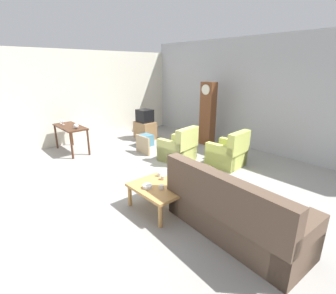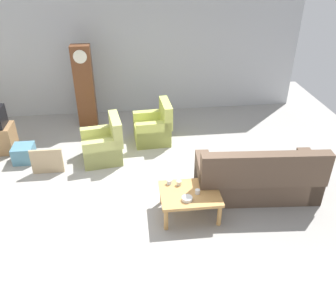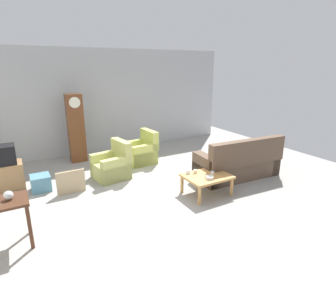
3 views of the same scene
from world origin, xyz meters
TOP-DOWN VIEW (x-y plane):
  - ground_plane at (0.00, 0.00)m, footprint 10.40×10.40m
  - garage_door_wall at (0.00, 3.60)m, footprint 8.40×0.16m
  - couch_floral at (1.99, -0.36)m, footprint 2.16×1.03m
  - armchair_olive_near at (-0.73, 1.18)m, footprint 0.89×0.87m
  - armchair_olive_far at (0.35, 1.84)m, footprint 0.84×0.81m
  - coffee_table_wood at (0.74, -0.71)m, footprint 0.96×0.76m
  - grandfather_clock at (-1.19, 2.86)m, footprint 0.44×0.30m
  - tv_stand_cabinet at (-3.00, 1.77)m, footprint 0.68×0.52m
  - tv_crt at (-3.00, 1.77)m, footprint 0.48×0.44m
  - framed_picture_leaning at (-1.80, 0.79)m, footprint 0.60×0.05m
  - storage_box_blue at (-2.37, 1.29)m, footprint 0.40×0.42m
  - glass_dome_cloche at (-2.93, -0.62)m, footprint 0.14×0.14m
  - cup_white_porcelain at (0.85, -0.75)m, footprint 0.08×0.08m
  - cup_blue_rimmed at (0.43, -0.44)m, footprint 0.08×0.08m
  - cup_cream_tall at (0.59, -0.48)m, footprint 0.08×0.08m
  - bowl_white_stacked at (0.66, -0.89)m, footprint 0.17×0.17m

SIDE VIEW (x-z plane):
  - ground_plane at x=0.00m, z-range 0.00..0.00m
  - storage_box_blue at x=-2.37m, z-range 0.00..0.35m
  - framed_picture_leaning at x=-1.80m, z-range 0.00..0.52m
  - tv_stand_cabinet at x=-3.00m, z-range 0.00..0.59m
  - armchair_olive_near at x=-0.73m, z-range -0.15..0.77m
  - armchair_olive_far at x=0.35m, z-range -0.15..0.77m
  - couch_floral at x=1.99m, z-range -0.16..0.88m
  - coffee_table_wood at x=0.74m, z-range 0.16..0.59m
  - bowl_white_stacked at x=0.66m, z-range 0.43..0.49m
  - cup_white_porcelain at x=0.85m, z-range 0.43..0.51m
  - cup_blue_rimmed at x=0.43m, z-range 0.43..0.51m
  - cup_cream_tall at x=0.59m, z-range 0.43..0.51m
  - tv_crt at x=-3.00m, z-range 0.59..1.01m
  - glass_dome_cloche at x=-2.93m, z-range 0.76..0.90m
  - grandfather_clock at x=-1.19m, z-range 0.01..1.95m
  - garage_door_wall at x=0.00m, z-range 0.00..3.20m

